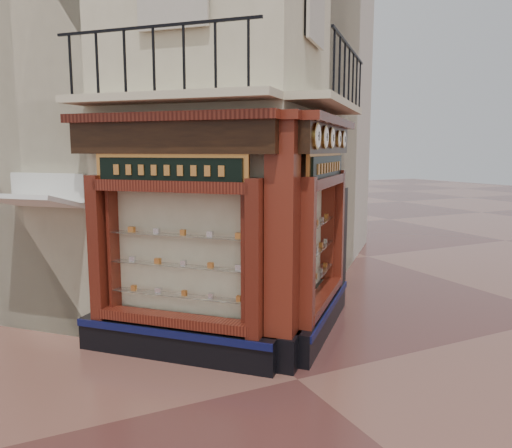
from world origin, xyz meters
TOP-DOWN VIEW (x-y plane):
  - ground at (0.00, 0.00)m, footprint 80.00×80.00m
  - main_building at (0.00, 6.16)m, footprint 11.31×11.31m
  - neighbour_left at (-2.47, 8.63)m, footprint 11.31×11.31m
  - neighbour_right at (2.47, 8.63)m, footprint 11.31×11.31m
  - shopfront_left at (-1.41, 1.57)m, footprint 2.86×2.86m
  - shopfront_right at (1.41, 1.57)m, footprint 2.86×2.86m
  - corner_pilaster at (0.00, 0.50)m, footprint 0.85×0.85m
  - balcony at (0.00, 1.49)m, footprint 5.94×2.97m
  - clock_a at (0.56, 0.46)m, footprint 0.32×0.32m
  - clock_b at (1.01, 0.91)m, footprint 0.30×0.30m
  - clock_c at (1.44, 1.33)m, footprint 0.30×0.30m
  - clock_d at (1.94, 1.84)m, footprint 0.26×0.26m
  - clock_e at (2.35, 2.25)m, footprint 0.28×0.28m
  - awning at (-3.41, 3.21)m, footprint 1.79×1.79m
  - signboard_left at (-1.46, 1.51)m, footprint 1.91×1.91m
  - signboard_right at (1.46, 1.51)m, footprint 2.04×2.04m

SIDE VIEW (x-z plane):
  - ground at x=0.00m, z-range 0.00..0.00m
  - awning at x=-3.41m, z-range -0.16..0.16m
  - corner_pilaster at x=0.00m, z-range -0.04..3.94m
  - shopfront_left at x=-1.41m, z-range -0.01..3.97m
  - shopfront_right at x=1.41m, z-range -0.01..3.97m
  - signboard_left at x=-1.46m, z-range 2.84..3.36m
  - signboard_right at x=1.46m, z-range 2.83..3.37m
  - clock_c at x=1.44m, z-range 3.44..3.80m
  - clock_d at x=1.94m, z-range 3.46..3.78m
  - clock_e at x=2.35m, z-range 3.45..3.79m
  - clock_a at x=0.56m, z-range 3.42..3.82m
  - clock_b at x=1.01m, z-range 3.43..3.81m
  - balcony at x=0.00m, z-range 3.70..4.73m
  - neighbour_left at x=-2.47m, z-range 0.00..11.00m
  - neighbour_right at x=2.47m, z-range 0.00..11.00m
  - main_building at x=0.00m, z-range 0.00..12.00m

